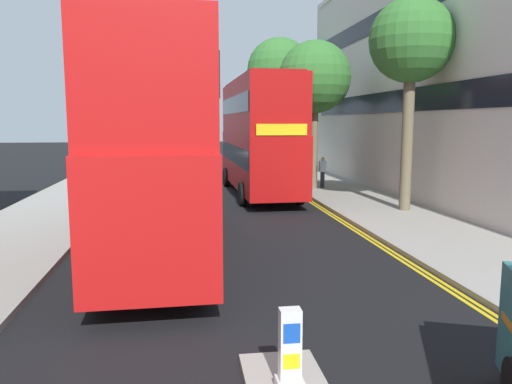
# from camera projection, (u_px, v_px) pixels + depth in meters

# --- Properties ---
(sidewalk_right) EXTENTS (4.00, 80.00, 0.14)m
(sidewalk_right) POSITION_uv_depth(u_px,v_px,m) (394.00, 216.00, 18.80)
(sidewalk_right) COLOR #9E9991
(sidewalk_right) RESTS_ON ground
(sidewalk_left) EXTENTS (4.00, 80.00, 0.14)m
(sidewalk_left) POSITION_uv_depth(u_px,v_px,m) (32.00, 226.00, 16.97)
(sidewalk_left) COLOR #9E9991
(sidewalk_left) RESTS_ON ground
(kerb_line_outer) EXTENTS (0.10, 56.00, 0.01)m
(kerb_line_outer) POSITION_uv_depth(u_px,v_px,m) (359.00, 231.00, 16.56)
(kerb_line_outer) COLOR yellow
(kerb_line_outer) RESTS_ON ground
(kerb_line_inner) EXTENTS (0.10, 56.00, 0.01)m
(kerb_line_inner) POSITION_uv_depth(u_px,v_px,m) (354.00, 231.00, 16.53)
(kerb_line_inner) COLOR yellow
(kerb_line_inner) RESTS_ON ground
(keep_left_bollard) EXTENTS (0.36, 0.28, 1.11)m
(keep_left_bollard) POSITION_uv_depth(u_px,v_px,m) (290.00, 353.00, 6.47)
(keep_left_bollard) COLOR silver
(keep_left_bollard) RESTS_ON traffic_island
(double_decker_bus_away) EXTENTS (2.95, 10.85, 5.64)m
(double_decker_bus_away) POSITION_uv_depth(u_px,v_px,m) (157.00, 143.00, 13.41)
(double_decker_bus_away) COLOR red
(double_decker_bus_away) RESTS_ON ground
(double_decker_bus_oncoming) EXTENTS (2.94, 10.85, 5.64)m
(double_decker_bus_oncoming) POSITION_uv_depth(u_px,v_px,m) (259.00, 133.00, 24.44)
(double_decker_bus_oncoming) COLOR #B20F0F
(double_decker_bus_oncoming) RESTS_ON ground
(pedestrian_far) EXTENTS (0.34, 0.22, 1.62)m
(pedestrian_far) POSITION_uv_depth(u_px,v_px,m) (323.00, 172.00, 26.13)
(pedestrian_far) COLOR #2D2D38
(pedestrian_far) RESTS_ON sidewalk_right
(street_tree_near) EXTENTS (2.91, 2.91, 7.69)m
(street_tree_near) POSITION_uv_depth(u_px,v_px,m) (269.00, 88.00, 39.63)
(street_tree_near) COLOR #6B6047
(street_tree_near) RESTS_ON sidewalk_right
(street_tree_mid) EXTENTS (4.33, 4.33, 9.01)m
(street_tree_mid) POSITION_uv_depth(u_px,v_px,m) (279.00, 71.00, 33.31)
(street_tree_mid) COLOR #6B6047
(street_tree_mid) RESTS_ON sidewalk_right
(street_tree_far) EXTENTS (3.67, 3.67, 7.54)m
(street_tree_far) POSITION_uv_depth(u_px,v_px,m) (315.00, 78.00, 25.26)
(street_tree_far) COLOR #6B6047
(street_tree_far) RESTS_ON sidewalk_right
(street_tree_distant) EXTENTS (3.20, 3.20, 8.11)m
(street_tree_distant) POSITION_uv_depth(u_px,v_px,m) (411.00, 43.00, 18.83)
(street_tree_distant) COLOR #6B6047
(street_tree_distant) RESTS_ON sidewalk_right
(townhouse_terrace_right) EXTENTS (10.08, 28.00, 11.95)m
(townhouse_terrace_right) POSITION_uv_depth(u_px,v_px,m) (493.00, 72.00, 24.00)
(townhouse_terrace_right) COLOR silver
(townhouse_terrace_right) RESTS_ON ground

